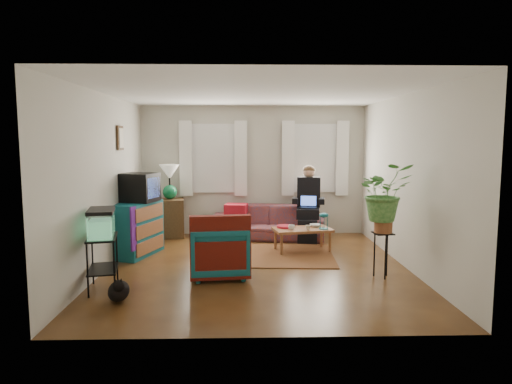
{
  "coord_description": "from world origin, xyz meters",
  "views": [
    {
      "loc": [
        -0.2,
        -6.75,
        1.92
      ],
      "look_at": [
        0.0,
        0.4,
        1.1
      ],
      "focal_mm": 32.0,
      "sensor_mm": 36.0,
      "label": 1
    }
  ],
  "objects_px": {
    "sofa": "(268,216)",
    "armchair": "(219,247)",
    "dresser": "(136,229)",
    "coffee_table": "(302,240)",
    "side_table": "(170,218)",
    "plant_stand": "(382,255)",
    "aquarium_stand": "(103,263)"
  },
  "relations": [
    {
      "from": "coffee_table",
      "to": "plant_stand",
      "type": "relative_size",
      "value": 1.53
    },
    {
      "from": "aquarium_stand",
      "to": "plant_stand",
      "type": "bearing_deg",
      "value": -5.24
    },
    {
      "from": "dresser",
      "to": "plant_stand",
      "type": "relative_size",
      "value": 1.56
    },
    {
      "from": "aquarium_stand",
      "to": "armchair",
      "type": "relative_size",
      "value": 0.85
    },
    {
      "from": "coffee_table",
      "to": "plant_stand",
      "type": "bearing_deg",
      "value": -69.22
    },
    {
      "from": "dresser",
      "to": "aquarium_stand",
      "type": "distance_m",
      "value": 1.8
    },
    {
      "from": "coffee_table",
      "to": "plant_stand",
      "type": "xyz_separation_m",
      "value": [
        0.93,
        -1.52,
        0.12
      ]
    },
    {
      "from": "sofa",
      "to": "coffee_table",
      "type": "xyz_separation_m",
      "value": [
        0.54,
        -1.1,
        -0.23
      ]
    },
    {
      "from": "aquarium_stand",
      "to": "sofa",
      "type": "bearing_deg",
      "value": 41.38
    },
    {
      "from": "sofa",
      "to": "coffee_table",
      "type": "height_order",
      "value": "sofa"
    },
    {
      "from": "sofa",
      "to": "side_table",
      "type": "xyz_separation_m",
      "value": [
        -1.93,
        0.16,
        -0.05
      ]
    },
    {
      "from": "sofa",
      "to": "armchair",
      "type": "distance_m",
      "value": 2.61
    },
    {
      "from": "sofa",
      "to": "dresser",
      "type": "height_order",
      "value": "dresser"
    },
    {
      "from": "armchair",
      "to": "plant_stand",
      "type": "height_order",
      "value": "armchair"
    },
    {
      "from": "armchair",
      "to": "plant_stand",
      "type": "relative_size",
      "value": 1.28
    },
    {
      "from": "plant_stand",
      "to": "coffee_table",
      "type": "bearing_deg",
      "value": 121.44
    },
    {
      "from": "side_table",
      "to": "plant_stand",
      "type": "distance_m",
      "value": 4.39
    },
    {
      "from": "dresser",
      "to": "plant_stand",
      "type": "xyz_separation_m",
      "value": [
        3.73,
        -1.35,
        -0.13
      ]
    },
    {
      "from": "armchair",
      "to": "coffee_table",
      "type": "relative_size",
      "value": 0.83
    },
    {
      "from": "armchair",
      "to": "coffee_table",
      "type": "bearing_deg",
      "value": -140.98
    },
    {
      "from": "coffee_table",
      "to": "plant_stand",
      "type": "height_order",
      "value": "plant_stand"
    },
    {
      "from": "sofa",
      "to": "dresser",
      "type": "xyz_separation_m",
      "value": [
        -2.27,
        -1.26,
        0.02
      ]
    },
    {
      "from": "side_table",
      "to": "plant_stand",
      "type": "height_order",
      "value": "side_table"
    },
    {
      "from": "aquarium_stand",
      "to": "armchair",
      "type": "xyz_separation_m",
      "value": [
        1.45,
        0.58,
        0.06
      ]
    },
    {
      "from": "sofa",
      "to": "aquarium_stand",
      "type": "height_order",
      "value": "sofa"
    },
    {
      "from": "side_table",
      "to": "plant_stand",
      "type": "bearing_deg",
      "value": -39.37
    },
    {
      "from": "aquarium_stand",
      "to": "armchair",
      "type": "distance_m",
      "value": 1.57
    },
    {
      "from": "dresser",
      "to": "coffee_table",
      "type": "bearing_deg",
      "value": 21.12
    },
    {
      "from": "sofa",
      "to": "side_table",
      "type": "height_order",
      "value": "sofa"
    },
    {
      "from": "side_table",
      "to": "armchair",
      "type": "xyz_separation_m",
      "value": [
        1.1,
        -2.64,
        0.03
      ]
    },
    {
      "from": "side_table",
      "to": "plant_stand",
      "type": "relative_size",
      "value": 1.19
    },
    {
      "from": "side_table",
      "to": "dresser",
      "type": "distance_m",
      "value": 1.47
    }
  ]
}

